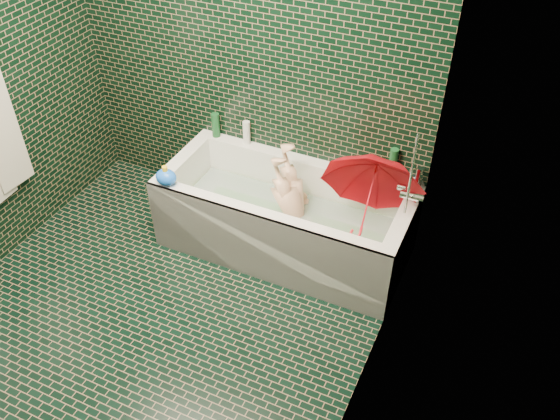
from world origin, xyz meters
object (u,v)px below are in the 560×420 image
at_px(child, 294,212).
at_px(bathtub, 284,225).
at_px(rubber_duck, 384,173).
at_px(umbrella, 369,199).
at_px(bath_toy, 166,177).

bearing_deg(child, bathtub, -49.19).
bearing_deg(bathtub, rubber_duck, 32.14).
xyz_separation_m(child, umbrella, (0.52, -0.04, 0.32)).
xyz_separation_m(bathtub, rubber_duck, (0.57, 0.36, 0.38)).
bearing_deg(bath_toy, umbrella, 8.75).
relative_size(bathtub, umbrella, 2.70).
xyz_separation_m(bathtub, child, (0.05, 0.05, 0.10)).
distance_m(bathtub, child, 0.12).
distance_m(bathtub, bath_toy, 0.88).
bearing_deg(umbrella, bathtub, -173.43).
height_order(bathtub, child, bathtub).
relative_size(child, bath_toy, 6.23).
bearing_deg(rubber_duck, bath_toy, -177.06).
xyz_separation_m(bathtub, umbrella, (0.57, 0.01, 0.42)).
height_order(rubber_duck, bath_toy, bath_toy).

